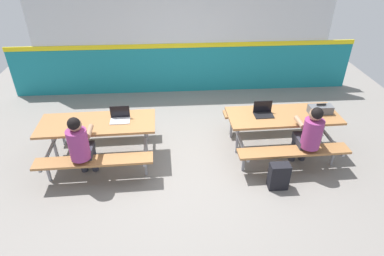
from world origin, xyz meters
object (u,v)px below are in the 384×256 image
(picnic_table_left, at_px, (98,131))
(toolbox_grey, at_px, (320,109))
(backpack_dark, at_px, (279,176))
(picnic_table_right, at_px, (282,123))
(student_further, at_px, (310,133))
(laptop_dark, at_px, (263,112))
(laptop_silver, at_px, (120,118))
(student_nearer, at_px, (80,144))

(picnic_table_left, xyz_separation_m, toolbox_grey, (3.78, 0.05, 0.24))
(backpack_dark, bearing_deg, toolbox_grey, 46.38)
(backpack_dark, bearing_deg, picnic_table_right, 72.76)
(student_further, distance_m, backpack_dark, 0.85)
(backpack_dark, bearing_deg, picnic_table_left, 161.79)
(laptop_dark, bearing_deg, student_further, -43.89)
(toolbox_grey, relative_size, backpack_dark, 0.91)
(laptop_dark, relative_size, backpack_dark, 0.74)
(picnic_table_left, distance_m, laptop_silver, 0.43)
(picnic_table_left, xyz_separation_m, laptop_silver, (0.38, 0.05, 0.21))
(student_further, bearing_deg, backpack_dark, -142.95)
(toolbox_grey, bearing_deg, laptop_dark, 179.31)
(picnic_table_right, relative_size, laptop_dark, 5.89)
(laptop_silver, height_order, laptop_dark, same)
(student_nearer, distance_m, toolbox_grey, 3.98)
(student_further, bearing_deg, toolbox_grey, 55.82)
(student_further, height_order, toolbox_grey, student_further)
(student_further, bearing_deg, picnic_table_right, 114.68)
(picnic_table_right, xyz_separation_m, laptop_dark, (-0.35, 0.03, 0.21))
(student_further, height_order, laptop_dark, student_further)
(laptop_silver, bearing_deg, backpack_dark, -21.73)
(laptop_silver, bearing_deg, toolbox_grey, 0.06)
(student_further, xyz_separation_m, laptop_silver, (-3.01, 0.56, 0.08))
(toolbox_grey, bearing_deg, student_further, -124.18)
(student_nearer, xyz_separation_m, laptop_silver, (0.53, 0.61, 0.08))
(picnic_table_left, xyz_separation_m, laptop_dark, (2.79, 0.06, 0.21))
(student_nearer, bearing_deg, picnic_table_right, 10.24)
(picnic_table_left, distance_m, student_nearer, 0.60)
(picnic_table_left, bearing_deg, laptop_silver, 7.14)
(picnic_table_right, xyz_separation_m, student_further, (0.25, -0.55, 0.13))
(student_nearer, bearing_deg, picnic_table_left, 74.38)
(picnic_table_left, xyz_separation_m, picnic_table_right, (3.14, 0.03, 0.00))
(student_further, xyz_separation_m, laptop_dark, (-0.60, 0.58, 0.08))
(student_further, relative_size, laptop_dark, 3.71)
(student_further, relative_size, backpack_dark, 2.74)
(laptop_silver, height_order, backpack_dark, laptop_silver)
(picnic_table_left, xyz_separation_m, student_nearer, (-0.16, -0.56, 0.13))
(student_nearer, xyz_separation_m, student_further, (3.55, 0.04, 0.00))
(laptop_silver, relative_size, toolbox_grey, 0.81)
(picnic_table_right, distance_m, laptop_silver, 2.77)
(student_nearer, xyz_separation_m, laptop_dark, (2.95, 0.62, 0.08))
(laptop_silver, relative_size, laptop_dark, 1.00)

